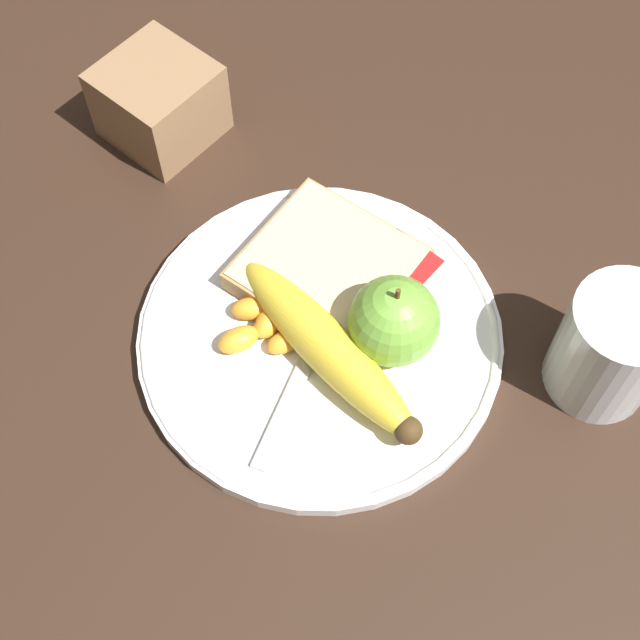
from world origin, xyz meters
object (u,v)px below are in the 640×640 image
object	(u,v)px
juice_glass	(610,349)
condiment_caddy	(159,102)
banana	(329,349)
jam_packet	(404,267)
plate	(320,335)
fork	(312,352)
bread_slice	(328,269)
apple	(394,321)

from	to	relation	value
juice_glass	condiment_caddy	size ratio (longest dim) A/B	1.10
banana	jam_packet	distance (m)	0.10
plate	banana	distance (m)	0.03
fork	condiment_caddy	distance (m)	0.27
bread_slice	fork	xyz separation A→B (m)	(-0.04, 0.06, -0.01)
fork	juice_glass	bearing A→B (deg)	-72.00
condiment_caddy	apple	bearing A→B (deg)	171.20
plate	jam_packet	world-z (taller)	jam_packet
condiment_caddy	bread_slice	bearing A→B (deg)	172.12
banana	fork	xyz separation A→B (m)	(0.01, 0.00, -0.02)
fork	apple	bearing A→B (deg)	-60.26
apple	fork	xyz separation A→B (m)	(0.04, 0.05, -0.03)
fork	bread_slice	bearing A→B (deg)	11.50
jam_packet	condiment_caddy	bearing A→B (deg)	2.19
juice_glass	bread_slice	size ratio (longest dim) A/B	0.72
plate	bread_slice	size ratio (longest dim) A/B	2.13
bread_slice	banana	bearing A→B (deg)	130.56
apple	condiment_caddy	size ratio (longest dim) A/B	0.89
apple	bread_slice	xyz separation A→B (m)	(0.08, -0.02, -0.02)
banana	jam_packet	size ratio (longest dim) A/B	4.10
bread_slice	plate	bearing A→B (deg)	123.51
juice_glass	fork	distance (m)	0.22
juice_glass	banana	xyz separation A→B (m)	(0.16, 0.13, -0.01)
apple	jam_packet	size ratio (longest dim) A/B	1.64
juice_glass	condiment_caddy	world-z (taller)	juice_glass
juice_glass	fork	size ratio (longest dim) A/B	0.57
apple	condiment_caddy	world-z (taller)	apple
juice_glass	bread_slice	bearing A→B (deg)	18.02
plate	jam_packet	distance (m)	0.09
plate	fork	xyz separation A→B (m)	(-0.01, 0.02, 0.01)
plate	banana	bearing A→B (deg)	145.51
jam_packet	fork	bearing A→B (deg)	84.38
banana	fork	size ratio (longest dim) A/B	1.15
jam_packet	condiment_caddy	distance (m)	0.26
juice_glass	jam_packet	distance (m)	0.17
apple	bread_slice	size ratio (longest dim) A/B	0.58
condiment_caddy	plate	bearing A→B (deg)	163.34
juice_glass	bread_slice	world-z (taller)	juice_glass
apple	banana	distance (m)	0.05
jam_packet	condiment_caddy	xyz separation A→B (m)	(0.26, 0.01, 0.01)
banana	condiment_caddy	xyz separation A→B (m)	(0.27, -0.09, 0.00)
juice_glass	jam_packet	world-z (taller)	juice_glass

